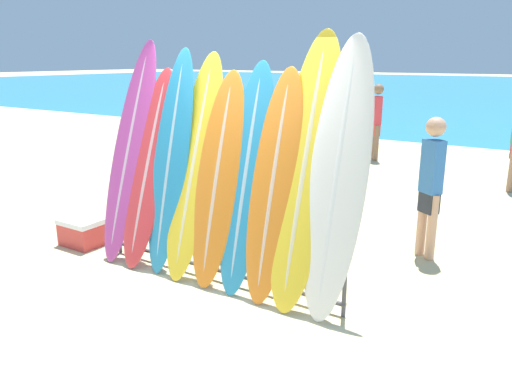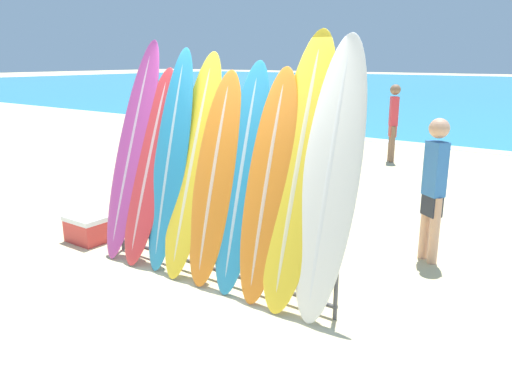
{
  "view_description": "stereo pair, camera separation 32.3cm",
  "coord_description": "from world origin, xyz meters",
  "px_view_note": "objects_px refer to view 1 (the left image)",
  "views": [
    {
      "loc": [
        3.01,
        -3.55,
        2.31
      ],
      "look_at": [
        -0.01,
        1.19,
        0.8
      ],
      "focal_mm": 35.0,
      "sensor_mm": 36.0,
      "label": 1
    },
    {
      "loc": [
        3.28,
        -3.37,
        2.31
      ],
      "look_at": [
        -0.01,
        1.19,
        0.8
      ],
      "focal_mm": 35.0,
      "sensor_mm": 36.0,
      "label": 2
    }
  ],
  "objects_px": {
    "surfboard_slot_1": "(149,167)",
    "surfboard_slot_4": "(218,180)",
    "surfboard_slot_0": "(130,150)",
    "surfboard_slot_8": "(338,179)",
    "surfboard_slot_2": "(171,161)",
    "person_far_left": "(431,183)",
    "surfboard_slot_3": "(194,166)",
    "surfboard_slot_7": "(305,171)",
    "surfboard_slot_6": "(274,186)",
    "person_mid_beach": "(377,119)",
    "surfboard_slot_5": "(246,179)",
    "cooler_box": "(82,232)",
    "surfboard_rack": "(215,242)"
  },
  "relations": [
    {
      "from": "surfboard_slot_1",
      "to": "surfboard_slot_4",
      "type": "relative_size",
      "value": 1.01
    },
    {
      "from": "surfboard_slot_0",
      "to": "surfboard_slot_8",
      "type": "xyz_separation_m",
      "value": [
        2.64,
        -0.04,
        0.0
      ]
    },
    {
      "from": "surfboard_slot_2",
      "to": "surfboard_slot_8",
      "type": "xyz_separation_m",
      "value": [
        1.97,
        0.01,
        0.05
      ]
    },
    {
      "from": "surfboard_slot_0",
      "to": "person_far_left",
      "type": "bearing_deg",
      "value": 29.82
    },
    {
      "from": "surfboard_slot_0",
      "to": "person_far_left",
      "type": "xyz_separation_m",
      "value": [
        3.04,
        1.74,
        -0.35
      ]
    },
    {
      "from": "surfboard_slot_1",
      "to": "surfboard_slot_8",
      "type": "relative_size",
      "value": 0.87
    },
    {
      "from": "surfboard_slot_3",
      "to": "surfboard_slot_7",
      "type": "height_order",
      "value": "surfboard_slot_7"
    },
    {
      "from": "surfboard_slot_3",
      "to": "person_far_left",
      "type": "relative_size",
      "value": 1.43
    },
    {
      "from": "surfboard_slot_6",
      "to": "surfboard_slot_7",
      "type": "xyz_separation_m",
      "value": [
        0.3,
        0.06,
        0.17
      ]
    },
    {
      "from": "surfboard_slot_0",
      "to": "surfboard_slot_3",
      "type": "relative_size",
      "value": 1.06
    },
    {
      "from": "surfboard_slot_1",
      "to": "person_mid_beach",
      "type": "xyz_separation_m",
      "value": [
        0.17,
        7.18,
        -0.16
      ]
    },
    {
      "from": "surfboard_slot_5",
      "to": "surfboard_slot_7",
      "type": "distance_m",
      "value": 0.65
    },
    {
      "from": "surfboard_slot_8",
      "to": "person_mid_beach",
      "type": "xyz_separation_m",
      "value": [
        -2.13,
        7.17,
        -0.32
      ]
    },
    {
      "from": "surfboard_slot_7",
      "to": "cooler_box",
      "type": "bearing_deg",
      "value": -176.36
    },
    {
      "from": "surfboard_slot_1",
      "to": "person_far_left",
      "type": "bearing_deg",
      "value": 33.66
    },
    {
      "from": "surfboard_slot_3",
      "to": "surfboard_slot_4",
      "type": "relative_size",
      "value": 1.08
    },
    {
      "from": "surfboard_slot_2",
      "to": "cooler_box",
      "type": "relative_size",
      "value": 4.62
    },
    {
      "from": "surfboard_slot_6",
      "to": "person_mid_beach",
      "type": "height_order",
      "value": "surfboard_slot_6"
    },
    {
      "from": "person_mid_beach",
      "to": "cooler_box",
      "type": "bearing_deg",
      "value": -41.44
    },
    {
      "from": "surfboard_slot_3",
      "to": "surfboard_slot_4",
      "type": "xyz_separation_m",
      "value": [
        0.36,
        -0.06,
        -0.09
      ]
    },
    {
      "from": "surfboard_slot_1",
      "to": "surfboard_slot_3",
      "type": "height_order",
      "value": "surfboard_slot_3"
    },
    {
      "from": "surfboard_slot_1",
      "to": "surfboard_slot_8",
      "type": "bearing_deg",
      "value": 0.2
    },
    {
      "from": "cooler_box",
      "to": "surfboard_slot_1",
      "type": "bearing_deg",
      "value": 7.95
    },
    {
      "from": "surfboard_rack",
      "to": "person_mid_beach",
      "type": "xyz_separation_m",
      "value": [
        -0.81,
        7.26,
        0.52
      ]
    },
    {
      "from": "person_far_left",
      "to": "surfboard_slot_5",
      "type": "bearing_deg",
      "value": 88.16
    },
    {
      "from": "surfboard_slot_4",
      "to": "surfboard_rack",
      "type": "bearing_deg",
      "value": -104.13
    },
    {
      "from": "surfboard_rack",
      "to": "surfboard_slot_7",
      "type": "relative_size",
      "value": 1.15
    },
    {
      "from": "surfboard_slot_6",
      "to": "surfboard_slot_8",
      "type": "height_order",
      "value": "surfboard_slot_8"
    },
    {
      "from": "surfboard_slot_5",
      "to": "surfboard_slot_2",
      "type": "bearing_deg",
      "value": 179.81
    },
    {
      "from": "surfboard_rack",
      "to": "surfboard_slot_5",
      "type": "distance_m",
      "value": 0.8
    },
    {
      "from": "surfboard_slot_2",
      "to": "person_far_left",
      "type": "bearing_deg",
      "value": 37.15
    },
    {
      "from": "surfboard_slot_4",
      "to": "cooler_box",
      "type": "relative_size",
      "value": 4.19
    },
    {
      "from": "person_mid_beach",
      "to": "cooler_box",
      "type": "distance_m",
      "value": 7.48
    },
    {
      "from": "surfboard_slot_8",
      "to": "surfboard_slot_7",
      "type": "bearing_deg",
      "value": 174.46
    },
    {
      "from": "surfboard_slot_2",
      "to": "surfboard_rack",
      "type": "bearing_deg",
      "value": -7.16
    },
    {
      "from": "surfboard_slot_1",
      "to": "person_far_left",
      "type": "distance_m",
      "value": 3.25
    },
    {
      "from": "surfboard_slot_2",
      "to": "surfboard_slot_7",
      "type": "xyz_separation_m",
      "value": [
        1.63,
        0.04,
        0.08
      ]
    },
    {
      "from": "surfboard_slot_0",
      "to": "surfboard_slot_5",
      "type": "height_order",
      "value": "surfboard_slot_0"
    },
    {
      "from": "surfboard_rack",
      "to": "person_far_left",
      "type": "height_order",
      "value": "person_far_left"
    },
    {
      "from": "surfboard_slot_3",
      "to": "surfboard_slot_7",
      "type": "relative_size",
      "value": 0.92
    },
    {
      "from": "surfboard_slot_2",
      "to": "surfboard_slot_5",
      "type": "relative_size",
      "value": 1.06
    },
    {
      "from": "cooler_box",
      "to": "person_mid_beach",
      "type": "bearing_deg",
      "value": 80.26
    },
    {
      "from": "surfboard_slot_4",
      "to": "surfboard_slot_7",
      "type": "bearing_deg",
      "value": 4.08
    },
    {
      "from": "surfboard_slot_6",
      "to": "surfboard_slot_3",
      "type": "bearing_deg",
      "value": 177.01
    },
    {
      "from": "surfboard_slot_2",
      "to": "person_mid_beach",
      "type": "relative_size",
      "value": 1.39
    },
    {
      "from": "surfboard_slot_6",
      "to": "surfboard_slot_5",
      "type": "bearing_deg",
      "value": 176.58
    },
    {
      "from": "surfboard_slot_2",
      "to": "surfboard_slot_6",
      "type": "height_order",
      "value": "surfboard_slot_2"
    },
    {
      "from": "surfboard_slot_8",
      "to": "surfboard_slot_2",
      "type": "bearing_deg",
      "value": -179.79
    },
    {
      "from": "surfboard_slot_2",
      "to": "surfboard_slot_3",
      "type": "relative_size",
      "value": 1.02
    },
    {
      "from": "surfboard_rack",
      "to": "person_far_left",
      "type": "relative_size",
      "value": 1.77
    }
  ]
}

